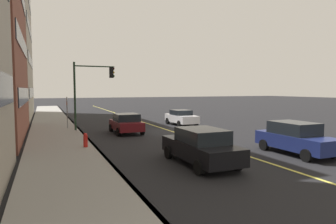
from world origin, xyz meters
TOP-DOWN VIEW (x-y plane):
  - ground at (0.00, 0.00)m, footprint 200.00×200.00m
  - sidewalk_slab at (0.00, 8.59)m, footprint 80.00×3.75m
  - curb_edge at (0.00, 6.79)m, footprint 80.00×0.16m
  - lane_stripe_center at (0.00, 0.00)m, footprint 80.00×0.16m
  - car_black at (-10.29, 2.97)m, footprint 4.65×2.03m
  - car_maroon at (0.25, 3.60)m, footprint 3.84×2.02m
  - car_white at (3.22, -2.52)m, footprint 4.05×1.91m
  - car_navy at (-10.36, -2.63)m, footprint 4.34×1.96m
  - traffic_light_mast at (2.51, 5.89)m, footprint 0.28×3.27m
  - street_sign_post at (3.96, 7.62)m, footprint 0.60×0.08m
  - fire_hydrant at (-4.96, 7.31)m, footprint 0.24×0.24m

SIDE VIEW (x-z plane):
  - ground at x=0.00m, z-range 0.00..0.00m
  - lane_stripe_center at x=0.00m, z-range 0.00..0.01m
  - sidewalk_slab at x=0.00m, z-range 0.00..0.15m
  - curb_edge at x=0.00m, z-range 0.00..0.15m
  - fire_hydrant at x=-4.96m, z-range 0.00..0.94m
  - car_white at x=3.22m, z-range 0.02..1.45m
  - car_maroon at x=0.25m, z-range 0.02..1.53m
  - car_black at x=-10.29m, z-range 0.01..1.63m
  - car_navy at x=-10.36m, z-range 0.01..1.67m
  - street_sign_post at x=3.96m, z-range 0.25..2.99m
  - traffic_light_mast at x=2.51m, z-range 0.99..6.50m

